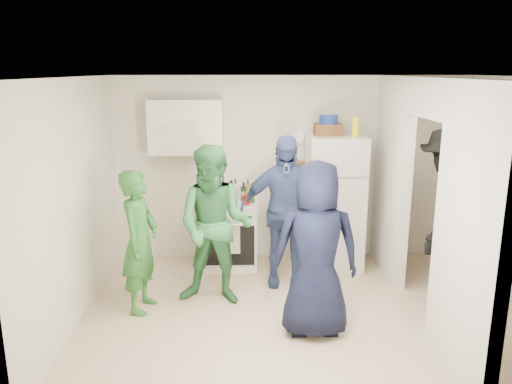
% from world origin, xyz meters
% --- Properties ---
extents(floor, '(4.80, 4.80, 0.00)m').
position_xyz_m(floor, '(0.00, 0.00, 0.00)').
color(floor, '#CCB490').
rests_on(floor, ground).
extents(wall_back, '(4.80, 0.00, 4.80)m').
position_xyz_m(wall_back, '(0.00, 1.70, 1.25)').
color(wall_back, silver).
rests_on(wall_back, floor).
extents(wall_front, '(4.80, 0.00, 4.80)m').
position_xyz_m(wall_front, '(0.00, -1.70, 1.25)').
color(wall_front, silver).
rests_on(wall_front, floor).
extents(wall_left, '(0.00, 3.40, 3.40)m').
position_xyz_m(wall_left, '(-2.40, 0.00, 1.25)').
color(wall_left, silver).
rests_on(wall_left, floor).
extents(ceiling, '(4.80, 4.80, 0.00)m').
position_xyz_m(ceiling, '(0.00, 0.00, 2.50)').
color(ceiling, white).
rests_on(ceiling, wall_back).
extents(partition_pier_back, '(0.12, 1.20, 2.50)m').
position_xyz_m(partition_pier_back, '(1.20, 1.10, 1.25)').
color(partition_pier_back, silver).
rests_on(partition_pier_back, floor).
extents(partition_pier_front, '(0.12, 1.20, 2.50)m').
position_xyz_m(partition_pier_front, '(1.20, -1.10, 1.25)').
color(partition_pier_front, silver).
rests_on(partition_pier_front, floor).
extents(partition_header, '(0.12, 1.00, 0.40)m').
position_xyz_m(partition_header, '(1.20, 0.00, 2.30)').
color(partition_header, silver).
rests_on(partition_header, partition_pier_back).
extents(stove, '(0.75, 0.62, 0.89)m').
position_xyz_m(stove, '(-0.85, 1.37, 0.45)').
color(stove, white).
rests_on(stove, floor).
extents(upper_cabinet, '(0.95, 0.34, 0.70)m').
position_xyz_m(upper_cabinet, '(-1.40, 1.52, 1.85)').
color(upper_cabinet, silver).
rests_on(upper_cabinet, wall_back).
extents(fridge, '(0.72, 0.70, 1.75)m').
position_xyz_m(fridge, '(0.53, 1.34, 0.87)').
color(fridge, white).
rests_on(fridge, floor).
extents(wicker_basket, '(0.35, 0.25, 0.15)m').
position_xyz_m(wicker_basket, '(0.43, 1.39, 1.82)').
color(wicker_basket, brown).
rests_on(wicker_basket, fridge).
extents(blue_bowl, '(0.24, 0.24, 0.11)m').
position_xyz_m(blue_bowl, '(0.43, 1.39, 1.95)').
color(blue_bowl, navy).
rests_on(blue_bowl, wicker_basket).
extents(yellow_cup_stack_top, '(0.09, 0.09, 0.25)m').
position_xyz_m(yellow_cup_stack_top, '(0.75, 1.24, 1.87)').
color(yellow_cup_stack_top, '#FBF315').
rests_on(yellow_cup_stack_top, fridge).
extents(wall_clock, '(0.22, 0.02, 0.22)m').
position_xyz_m(wall_clock, '(0.05, 1.68, 1.70)').
color(wall_clock, white).
rests_on(wall_clock, wall_back).
extents(spice_shelf, '(0.35, 0.08, 0.03)m').
position_xyz_m(spice_shelf, '(0.00, 1.65, 1.35)').
color(spice_shelf, olive).
rests_on(spice_shelf, wall_back).
extents(yellow_cup_stack_stove, '(0.09, 0.09, 0.25)m').
position_xyz_m(yellow_cup_stack_stove, '(-0.97, 1.15, 1.02)').
color(yellow_cup_stack_stove, '#D7C312').
rests_on(yellow_cup_stack_stove, stove).
extents(red_cup, '(0.09, 0.09, 0.12)m').
position_xyz_m(red_cup, '(-0.63, 1.17, 0.95)').
color(red_cup, '#B80C0D').
rests_on(red_cup, stove).
extents(person_green_left, '(0.47, 0.62, 1.56)m').
position_xyz_m(person_green_left, '(-1.78, 0.12, 0.78)').
color(person_green_left, '#317C32').
rests_on(person_green_left, floor).
extents(person_green_center, '(0.98, 0.82, 1.79)m').
position_xyz_m(person_green_center, '(-0.98, 0.28, 0.90)').
color(person_green_center, '#3C8A49').
rests_on(person_green_center, floor).
extents(person_denim, '(1.10, 0.52, 1.84)m').
position_xyz_m(person_denim, '(-0.18, 0.77, 0.92)').
color(person_denim, '#3A457F').
rests_on(person_denim, floor).
extents(person_navy, '(0.86, 0.56, 1.75)m').
position_xyz_m(person_navy, '(0.03, -0.44, 0.88)').
color(person_navy, black).
rests_on(person_navy, floor).
extents(person_nook, '(1.30, 1.45, 1.95)m').
position_xyz_m(person_nook, '(1.71, 0.56, 0.98)').
color(person_nook, black).
rests_on(person_nook, floor).
extents(bottle_a, '(0.06, 0.06, 0.31)m').
position_xyz_m(bottle_a, '(-1.14, 1.50, 1.05)').
color(bottle_a, brown).
rests_on(bottle_a, stove).
extents(bottle_b, '(0.06, 0.06, 0.30)m').
position_xyz_m(bottle_b, '(-1.05, 1.28, 1.04)').
color(bottle_b, '#174518').
rests_on(bottle_b, stove).
extents(bottle_c, '(0.06, 0.06, 0.31)m').
position_xyz_m(bottle_c, '(-0.93, 1.50, 1.05)').
color(bottle_c, '#B2B9C1').
rests_on(bottle_c, stove).
extents(bottle_d, '(0.07, 0.07, 0.27)m').
position_xyz_m(bottle_d, '(-0.83, 1.34, 1.03)').
color(bottle_d, brown).
rests_on(bottle_d, stove).
extents(bottle_e, '(0.06, 0.06, 0.26)m').
position_xyz_m(bottle_e, '(-0.77, 1.55, 1.02)').
color(bottle_e, silver).
rests_on(bottle_e, stove).
extents(bottle_f, '(0.08, 0.08, 0.25)m').
position_xyz_m(bottle_f, '(-0.66, 1.38, 1.02)').
color(bottle_f, '#14381A').
rests_on(bottle_f, stove).
extents(bottle_g, '(0.06, 0.06, 0.25)m').
position_xyz_m(bottle_g, '(-0.60, 1.53, 1.02)').
color(bottle_g, '#9E9B33').
rests_on(bottle_g, stove).
extents(bottle_h, '(0.07, 0.07, 0.25)m').
position_xyz_m(bottle_h, '(-1.13, 1.25, 1.02)').
color(bottle_h, silver).
rests_on(bottle_h, stove).
extents(bottle_i, '(0.06, 0.06, 0.26)m').
position_xyz_m(bottle_i, '(-0.82, 1.47, 1.02)').
color(bottle_i, '#533E0E').
rests_on(bottle_i, stove).
extents(bottle_j, '(0.07, 0.07, 0.26)m').
position_xyz_m(bottle_j, '(-0.55, 1.28, 1.02)').
color(bottle_j, '#1A4C1E').
rests_on(bottle_j, stove).
extents(bottle_k, '(0.06, 0.06, 0.27)m').
position_xyz_m(bottle_k, '(-1.07, 1.40, 1.03)').
color(bottle_k, maroon).
rests_on(bottle_k, stove).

